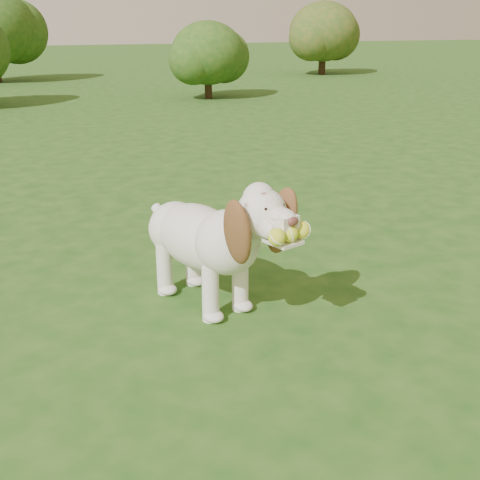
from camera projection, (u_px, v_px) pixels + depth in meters
name	position (u px, v px, depth m)	size (l,w,h in m)	color
ground	(134.00, 359.00, 2.59)	(80.00, 80.00, 0.00)	#1B4513
dog	(211.00, 236.00, 2.94)	(0.57, 1.10, 0.72)	silver
shrub_d	(208.00, 53.00, 11.23)	(1.37, 1.37, 1.42)	#382314
shrub_h	(323.00, 32.00, 16.50)	(1.87, 1.87, 1.94)	#382314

